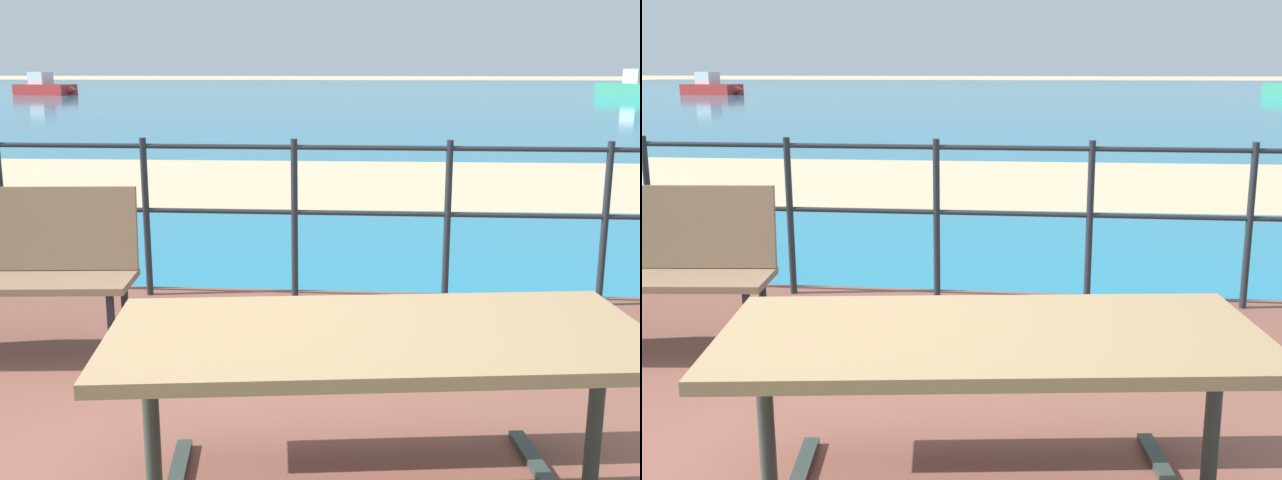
{
  "view_description": "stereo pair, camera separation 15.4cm",
  "coord_description": "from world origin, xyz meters",
  "views": [
    {
      "loc": [
        0.55,
        -2.44,
        1.57
      ],
      "look_at": [
        0.17,
        2.41,
        0.46
      ],
      "focal_mm": 43.02,
      "sensor_mm": 36.0,
      "label": 1
    },
    {
      "loc": [
        0.7,
        -2.42,
        1.57
      ],
      "look_at": [
        0.17,
        2.41,
        0.46
      ],
      "focal_mm": 43.02,
      "sensor_mm": 36.0,
      "label": 2
    }
  ],
  "objects": [
    {
      "name": "railing_fence",
      "position": [
        0.0,
        2.41,
        0.71
      ],
      "size": [
        5.94,
        0.04,
        1.05
      ],
      "color": "#1E2328",
      "rests_on": "patio_paving"
    },
    {
      "name": "sea_water",
      "position": [
        0.0,
        40.0,
        0.01
      ],
      "size": [
        90.0,
        90.0,
        0.01
      ],
      "primitive_type": "cube",
      "color": "teal",
      "rests_on": "ground"
    },
    {
      "name": "boat_mid",
      "position": [
        -17.78,
        38.85,
        0.41
      ],
      "size": [
        3.79,
        2.17,
        1.23
      ],
      "rotation": [
        0.0,
        0.0,
        6.03
      ],
      "color": "red",
      "rests_on": "sea_water"
    },
    {
      "name": "picnic_table",
      "position": [
        0.55,
        -0.28,
        0.62
      ],
      "size": [
        1.79,
        1.66,
        0.74
      ],
      "rotation": [
        0.0,
        0.0,
        0.14
      ],
      "color": "#8C704C",
      "rests_on": "patio_paving"
    },
    {
      "name": "beach_strip",
      "position": [
        0.0,
        8.07,
        0.01
      ],
      "size": [
        54.06,
        5.22,
        0.01
      ],
      "primitive_type": "cube",
      "rotation": [
        0.0,
        0.0,
        0.01
      ],
      "color": "tan",
      "rests_on": "ground"
    }
  ]
}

